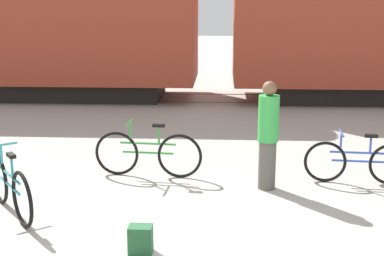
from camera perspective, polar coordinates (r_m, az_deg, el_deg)
ground_plane at (r=6.56m, az=0.91°, el=-12.80°), size 80.00×80.00×0.00m
freight_train at (r=16.09m, az=2.49°, el=12.99°), size 27.53×3.14×5.34m
rail_near at (r=15.64m, az=2.35°, el=2.76°), size 39.53×0.07×0.01m
rail_far at (r=17.06m, az=2.43°, el=3.65°), size 39.53×0.07×0.01m
bicycle_green at (r=9.01m, az=-4.72°, el=-2.73°), size 1.84×0.46×0.94m
bicycle_teal at (r=7.83m, az=-18.86°, el=-5.94°), size 1.17×1.46×0.95m
bicycle_blue at (r=9.05m, az=17.25°, el=-3.46°), size 1.71×0.46×0.85m
person_in_green at (r=8.36m, az=8.11°, el=-0.78°), size 0.32×0.32×1.71m
backpack at (r=6.43m, az=-5.51°, el=-11.76°), size 0.28×0.20×0.34m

